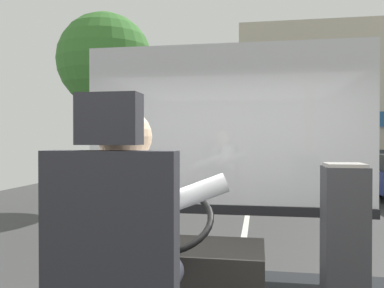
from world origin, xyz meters
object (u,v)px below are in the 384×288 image
object	(u,v)px
bus_driver	(129,237)
steering_console	(182,272)
parked_car_black	(340,159)
parked_car_silver	(360,165)
fare_box	(344,246)

from	to	relation	value
bus_driver	steering_console	distance (m)	1.21
parked_car_black	bus_driver	bearing A→B (deg)	-102.82
bus_driver	parked_car_silver	bearing A→B (deg)	73.85
bus_driver	fare_box	xyz separation A→B (m)	(1.01, 0.94, -0.24)
fare_box	parked_car_black	distance (m)	21.30
steering_console	parked_car_silver	xyz separation A→B (m)	(4.75, 15.30, -0.24)
fare_box	parked_car_silver	bearing A→B (deg)	76.41
steering_console	fare_box	distance (m)	1.06
fare_box	parked_car_silver	world-z (taller)	fare_box
parked_car_silver	fare_box	bearing A→B (deg)	-103.59
steering_console	parked_car_black	bearing A→B (deg)	76.52
fare_box	parked_car_silver	xyz separation A→B (m)	(3.74, 15.46, -0.51)
steering_console	parked_car_black	xyz separation A→B (m)	(4.97, 20.75, -0.24)
parked_car_silver	parked_car_black	world-z (taller)	parked_car_black
steering_console	parked_car_black	distance (m)	21.34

